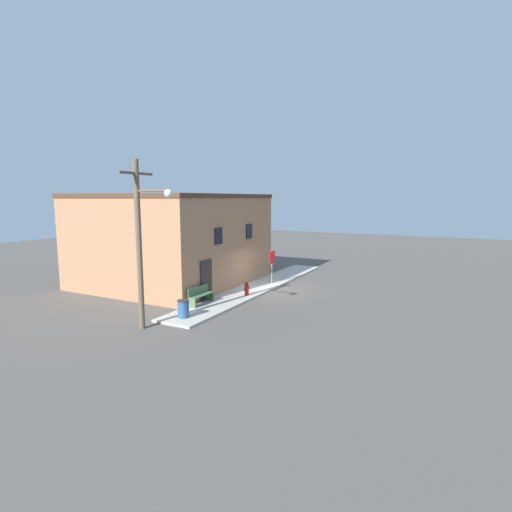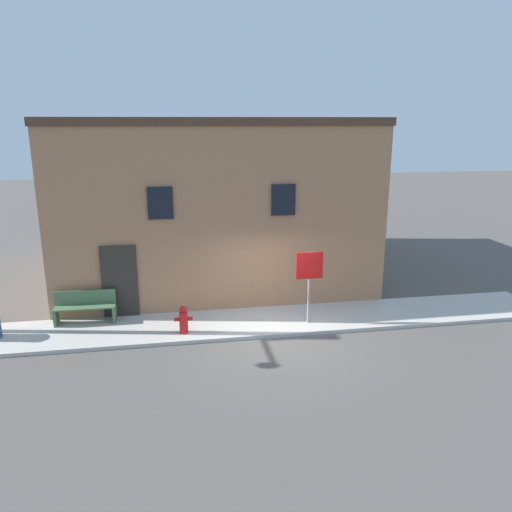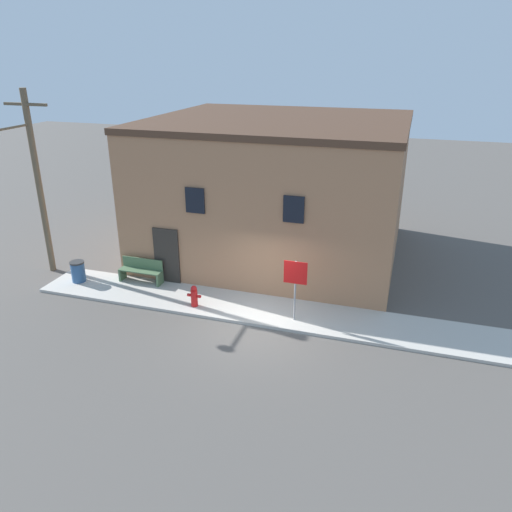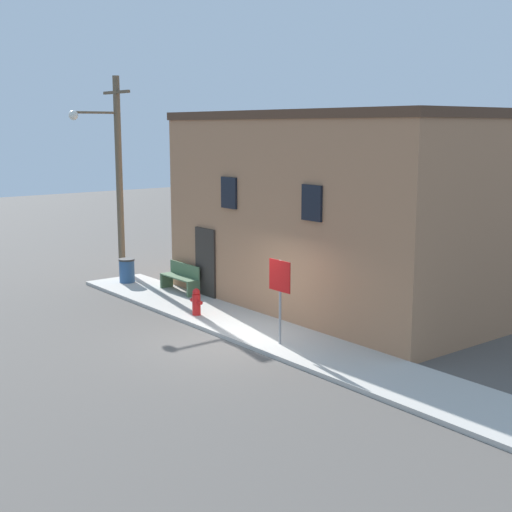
{
  "view_description": "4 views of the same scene",
  "coord_description": "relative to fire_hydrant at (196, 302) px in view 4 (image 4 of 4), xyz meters",
  "views": [
    {
      "loc": [
        -21.19,
        -9.92,
        5.43
      ],
      "look_at": [
        -0.33,
        1.04,
        2.0
      ],
      "focal_mm": 28.0,
      "sensor_mm": 36.0,
      "label": 1
    },
    {
      "loc": [
        -2.56,
        -11.93,
        5.59
      ],
      "look_at": [
        -0.33,
        1.04,
        2.0
      ],
      "focal_mm": 35.0,
      "sensor_mm": 36.0,
      "label": 2
    },
    {
      "loc": [
        4.14,
        -13.19,
        8.15
      ],
      "look_at": [
        -0.33,
        1.04,
        2.0
      ],
      "focal_mm": 35.0,
      "sensor_mm": 36.0,
      "label": 3
    },
    {
      "loc": [
        13.65,
        -9.97,
        5.25
      ],
      "look_at": [
        -0.33,
        1.04,
        2.0
      ],
      "focal_mm": 50.0,
      "sensor_mm": 36.0,
      "label": 4
    }
  ],
  "objects": [
    {
      "name": "bench",
      "position": [
        -2.68,
        1.2,
        0.07
      ],
      "size": [
        1.65,
        0.44,
        0.89
      ],
      "color": "#4C6B47",
      "rests_on": "sidewalk"
    },
    {
      "name": "fire_hydrant",
      "position": [
        0.0,
        0.0,
        0.0
      ],
      "size": [
        0.48,
        0.23,
        0.75
      ],
      "color": "red",
      "rests_on": "sidewalk"
    },
    {
      "name": "utility_pole",
      "position": [
        -6.75,
        1.13,
        3.33
      ],
      "size": [
        1.8,
        1.89,
        6.96
      ],
      "color": "brown",
      "rests_on": "ground"
    },
    {
      "name": "brick_building",
      "position": [
        1.26,
        6.07,
        2.36
      ],
      "size": [
        10.09,
        9.21,
        5.67
      ],
      "color": "#A87551",
      "rests_on": "ground"
    },
    {
      "name": "ground_plane",
      "position": [
        2.37,
        -0.54,
        -0.48
      ],
      "size": [
        80.0,
        80.0,
        0.0
      ],
      "primitive_type": "plane",
      "color": "#56514C"
    },
    {
      "name": "sidewalk",
      "position": [
        2.37,
        0.49,
        -0.43
      ],
      "size": [
        16.58,
        2.07,
        0.1
      ],
      "color": "#BCB7AD",
      "rests_on": "ground"
    },
    {
      "name": "trash_bin",
      "position": [
        -4.96,
        0.51,
        0.03
      ],
      "size": [
        0.53,
        0.53,
        0.8
      ],
      "color": "#2D517F",
      "rests_on": "sidewalk"
    },
    {
      "name": "stop_sign",
      "position": [
        3.45,
        0.1,
        1.06
      ],
      "size": [
        0.75,
        0.06,
        2.04
      ],
      "color": "gray",
      "rests_on": "sidewalk"
    }
  ]
}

